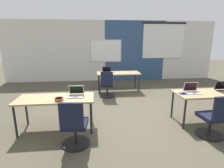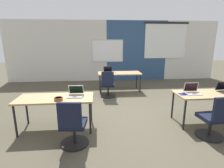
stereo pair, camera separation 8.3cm
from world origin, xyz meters
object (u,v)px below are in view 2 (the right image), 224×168
Objects in this scene: chair_near_left_inner at (73,128)px; laptop_near_right_inner at (193,91)px; snack_bowl at (58,99)px; desk_near_left at (55,100)px; chair_far_left at (108,87)px; mouse_near_right_inner at (184,93)px; mouse_far_left at (115,72)px; desk_near_right at (210,96)px; desk_far_center at (119,74)px; chair_near_right_inner at (214,121)px; laptop_far_left at (108,71)px; laptop_near_left_inner at (76,94)px.

laptop_near_right_inner is at bearing -158.29° from chair_near_left_inner.
desk_near_left is at bearing 119.55° from snack_bowl.
chair_far_left reaches higher than mouse_near_right_inner.
mouse_far_left reaches higher than desk_near_left.
desk_near_right is 1.00× the size of desk_far_center.
mouse_far_left is 0.62× the size of snack_bowl.
chair_near_right_inner is (0.07, -0.73, -0.39)m from laptop_near_right_inner.
mouse_near_right_inner is at bearing -68.72° from desk_far_center.
laptop_far_left is 3.23m from snack_bowl.
snack_bowl reaches higher than desk_far_center.
chair_far_left is 2.77m from laptop_near_right_inner.
chair_far_left reaches higher than mouse_far_left.
chair_near_left_inner is at bearing -57.50° from snack_bowl.
laptop_far_left reaches higher than snack_bowl.
mouse_near_right_inner is 0.12× the size of chair_near_right_inner.
chair_far_left is (-0.48, -0.71, -0.28)m from desk_far_center.
laptop_far_left is at bearing 118.39° from mouse_near_right_inner.
desk_near_right is 3.08m from laptop_near_left_inner.
laptop_far_left is at bearing 179.52° from desk_far_center.
laptop_near_right_inner is 0.37× the size of chair_near_right_inner.
chair_far_left is at bearing -100.49° from chair_near_left_inner.
chair_near_right_inner is 2.68× the size of laptop_near_left_inner.
mouse_far_left is at bearing 63.56° from snack_bowl.
desk_near_left is 4.67× the size of laptop_near_right_inner.
mouse_near_right_inner is at bearing -70.19° from chair_near_right_inner.
mouse_near_right_inner reaches higher than desk_near_left.
chair_near_right_inner is 2.86m from laptop_near_left_inner.
chair_far_left is 2.93m from chair_near_left_inner.
laptop_near_right_inner reaches higher than desk_near_right.
snack_bowl reaches higher than mouse_far_left.
laptop_near_left_inner is at bearing -113.20° from mouse_far_left.
desk_far_center is 1.74× the size of chair_far_left.
desk_near_right is at bearing 3.26° from snack_bowl.
laptop_far_left is (-0.43, 0.00, 0.11)m from desk_far_center.
desk_near_right is 9.01× the size of snack_bowl.
mouse_far_left is at bearing 113.91° from mouse_near_right_inner.
desk_far_center is 14.51× the size of mouse_far_left.
chair_near_right_inner is 2.70m from chair_near_left_inner.
chair_far_left reaches higher than desk_near_right.
mouse_far_left is 0.86m from chair_far_left.
mouse_far_left is 3.34m from snack_bowl.
laptop_near_right_inner is 2.98m from snack_bowl.
laptop_far_left is at bearing 67.97° from snack_bowl.
desk_far_center is 4.67× the size of laptop_near_right_inner.
chair_near_right_inner is at bearing -12.51° from desk_near_left.
desk_far_center is 1.74× the size of chair_near_left_inner.
snack_bowl is at bearing -13.60° from chair_near_right_inner.
mouse_far_left is at bearing 120.82° from laptop_near_right_inner.
chair_near_right_inner is (-0.35, -0.70, -0.28)m from desk_near_right.
laptop_near_left_inner reaches higher than desk_near_left.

